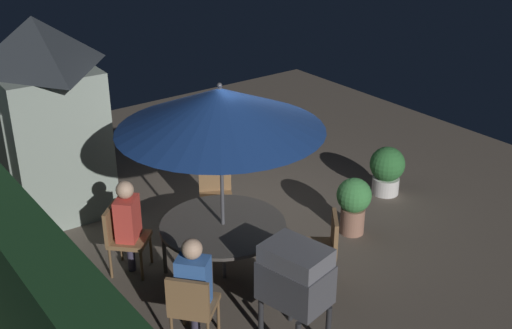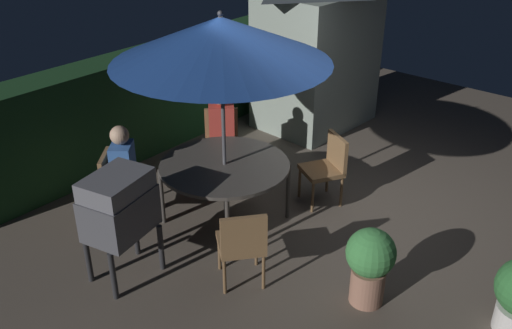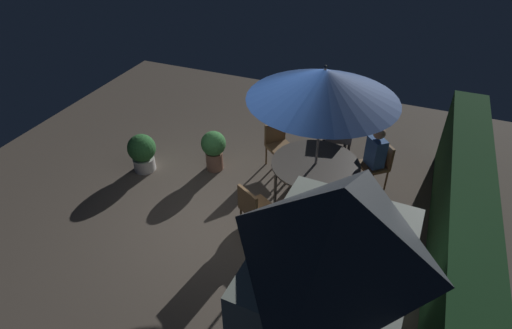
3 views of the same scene
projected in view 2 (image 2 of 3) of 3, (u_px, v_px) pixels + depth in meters
name	position (u px, v px, depth m)	size (l,w,h in m)	color
ground_plane	(353.00, 219.00, 6.97)	(11.00, 11.00, 0.00)	brown
hedge_backdrop	(160.00, 96.00, 8.62)	(6.57, 0.59, 1.51)	#193D1E
garden_shed	(317.00, 37.00, 8.96)	(1.94, 1.50, 2.87)	gray
patio_table	(225.00, 168.00, 6.63)	(1.53, 1.53, 0.78)	#47423D
patio_umbrella	(221.00, 40.00, 5.92)	(2.39, 2.39, 2.55)	#4C4C51
bbq_grill	(119.00, 207.00, 5.64)	(0.79, 0.64, 1.20)	#47474C
chair_near_shed	(222.00, 137.00, 7.85)	(0.65, 0.65, 0.90)	olive
chair_far_side	(118.00, 183.00, 6.71)	(0.65, 0.65, 0.90)	olive
chair_toward_hedge	(242.00, 242.00, 5.66)	(0.65, 0.65, 0.90)	olive
chair_toward_house	(328.00, 165.00, 7.13)	(0.63, 0.63, 0.90)	olive
potted_plant_by_shed	(370.00, 262.00, 5.45)	(0.49, 0.49, 0.83)	#936651
person_in_red	(221.00, 122.00, 7.66)	(0.41, 0.41, 1.26)	#CC3D33
person_in_blue	(123.00, 164.00, 6.59)	(0.41, 0.40, 1.26)	#3866B2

